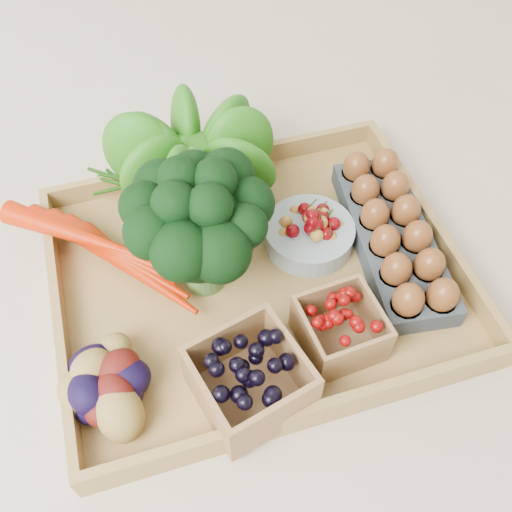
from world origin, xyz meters
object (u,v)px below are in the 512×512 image
object	(u,v)px
tray	(256,278)
broccoli	(202,247)
cherry_bowl	(309,235)
egg_carton	(392,239)

from	to	relation	value
tray	broccoli	world-z (taller)	broccoli
tray	cherry_bowl	xyz separation A→B (m)	(0.09, 0.03, 0.02)
broccoli	egg_carton	xyz separation A→B (m)	(0.27, -0.02, -0.06)
broccoli	tray	bearing A→B (deg)	-11.03
tray	egg_carton	xyz separation A→B (m)	(0.20, -0.01, 0.02)
cherry_bowl	egg_carton	size ratio (longest dim) A/B	0.45
tray	cherry_bowl	distance (m)	0.10
tray	broccoli	xyz separation A→B (m)	(-0.07, 0.01, 0.08)
tray	egg_carton	distance (m)	0.20
cherry_bowl	tray	bearing A→B (deg)	-159.36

